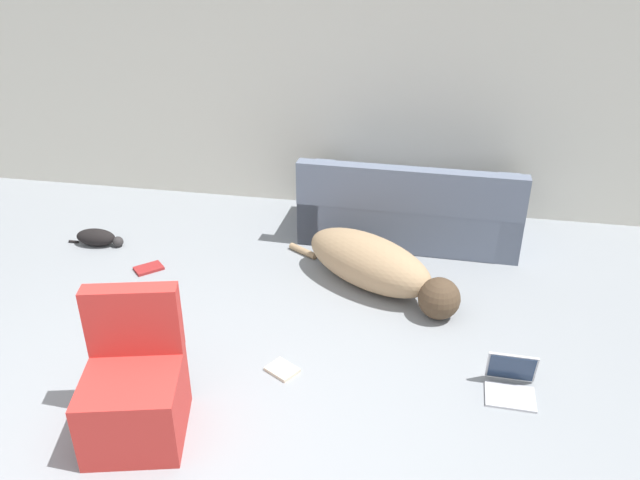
% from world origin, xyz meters
% --- Properties ---
extents(ground_plane, '(20.00, 20.00, 0.00)m').
position_xyz_m(ground_plane, '(0.00, 0.00, 0.00)').
color(ground_plane, gray).
extents(wall_back, '(7.64, 0.06, 2.54)m').
position_xyz_m(wall_back, '(0.00, 3.73, 1.27)').
color(wall_back, beige).
rests_on(wall_back, ground_plane).
extents(couch, '(1.99, 0.87, 0.80)m').
position_xyz_m(couch, '(1.00, 3.06, 0.26)').
color(couch, slate).
rests_on(couch, ground_plane).
extents(dog, '(1.57, 1.12, 0.42)m').
position_xyz_m(dog, '(0.80, 2.10, 0.21)').
color(dog, '#A38460').
rests_on(dog, ground_plane).
extents(cat, '(0.54, 0.19, 0.15)m').
position_xyz_m(cat, '(-1.79, 2.37, 0.07)').
color(cat, black).
rests_on(cat, ground_plane).
extents(laptop_open, '(0.32, 0.31, 0.24)m').
position_xyz_m(laptop_open, '(1.78, 1.02, 0.08)').
color(laptop_open, '#B7B7BC').
rests_on(laptop_open, ground_plane).
extents(book_cream, '(0.25, 0.23, 0.02)m').
position_xyz_m(book_cream, '(0.31, 0.92, 0.01)').
color(book_cream, beige).
rests_on(book_cream, ground_plane).
extents(book_red, '(0.27, 0.27, 0.02)m').
position_xyz_m(book_red, '(-1.14, 2.03, 0.01)').
color(book_red, maroon).
rests_on(book_red, ground_plane).
extents(side_chair, '(0.66, 0.69, 0.86)m').
position_xyz_m(side_chair, '(-0.39, 0.26, 0.29)').
color(side_chair, '#B72D28').
rests_on(side_chair, ground_plane).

